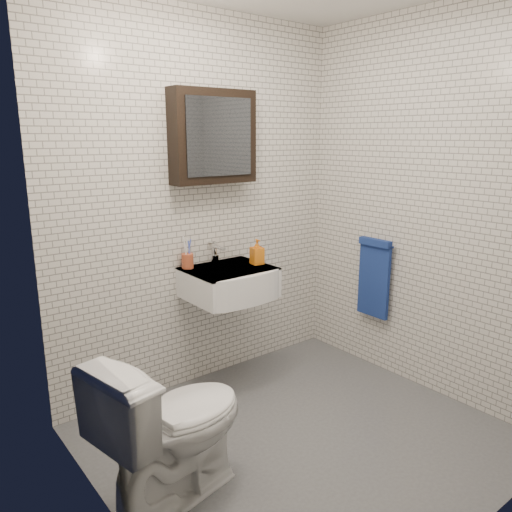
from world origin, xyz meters
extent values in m
cube|color=#4D4F55|center=(0.00, 0.00, 0.01)|extent=(2.20, 2.00, 0.01)
cube|color=silver|center=(0.00, 1.00, 1.25)|extent=(2.20, 0.02, 2.50)
cube|color=silver|center=(0.00, -1.00, 1.25)|extent=(2.20, 0.02, 2.50)
cube|color=silver|center=(-1.10, 0.00, 1.25)|extent=(0.02, 2.00, 2.50)
cube|color=silver|center=(1.10, 0.00, 1.25)|extent=(0.02, 2.00, 2.50)
cube|color=white|center=(0.05, 0.78, 0.75)|extent=(0.55, 0.45, 0.20)
cylinder|color=silver|center=(0.05, 0.80, 0.84)|extent=(0.31, 0.31, 0.02)
cylinder|color=silver|center=(0.05, 0.80, 0.85)|extent=(0.04, 0.04, 0.01)
cube|color=white|center=(0.05, 0.78, 0.84)|extent=(0.55, 0.45, 0.01)
cylinder|color=silver|center=(0.05, 0.94, 0.88)|extent=(0.06, 0.06, 0.06)
cylinder|color=silver|center=(0.05, 0.94, 0.94)|extent=(0.03, 0.03, 0.08)
cylinder|color=silver|center=(0.05, 0.88, 0.97)|extent=(0.02, 0.12, 0.02)
cube|color=silver|center=(0.05, 0.97, 0.99)|extent=(0.02, 0.09, 0.01)
cube|color=black|center=(0.05, 0.93, 1.70)|extent=(0.60, 0.14, 0.60)
cube|color=#3F444C|center=(0.05, 0.85, 1.70)|extent=(0.49, 0.01, 0.49)
cylinder|color=silver|center=(1.06, 0.35, 0.95)|extent=(0.02, 0.30, 0.02)
cylinder|color=silver|center=(1.08, 0.48, 0.95)|extent=(0.04, 0.02, 0.02)
cylinder|color=silver|center=(1.08, 0.22, 0.95)|extent=(0.04, 0.02, 0.02)
cube|color=navy|center=(1.05, 0.35, 0.68)|extent=(0.03, 0.26, 0.54)
cube|color=navy|center=(1.04, 0.35, 0.96)|extent=(0.05, 0.26, 0.05)
cylinder|color=#A8482A|center=(-0.17, 0.94, 0.90)|extent=(0.10, 0.10, 0.10)
cylinder|color=white|center=(-0.18, 0.93, 0.96)|extent=(0.02, 0.03, 0.19)
cylinder|color=blue|center=(-0.15, 0.93, 0.95)|extent=(0.01, 0.02, 0.17)
cylinder|color=white|center=(-0.17, 0.95, 0.97)|extent=(0.02, 0.04, 0.20)
cylinder|color=blue|center=(-0.15, 0.95, 0.96)|extent=(0.02, 0.04, 0.18)
imported|color=orange|center=(0.27, 0.74, 0.94)|extent=(0.09, 0.09, 0.17)
imported|color=white|center=(-0.80, 0.03, 0.38)|extent=(0.82, 0.56, 0.77)
camera|label=1|loc=(-1.79, -1.86, 1.71)|focal=35.00mm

